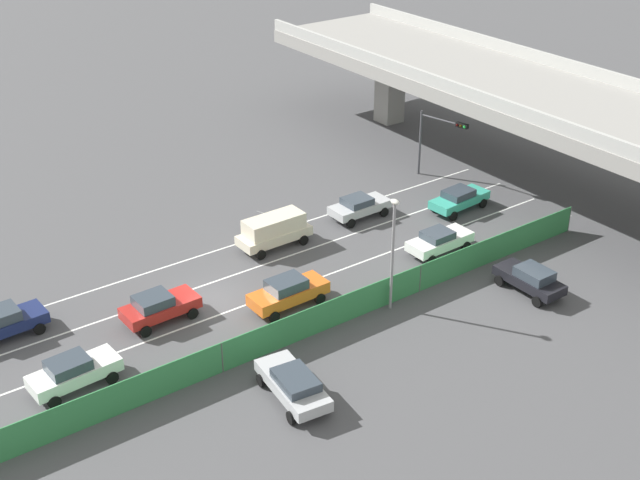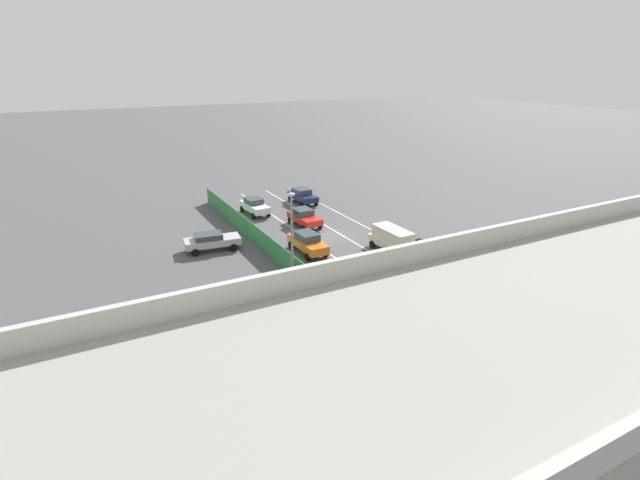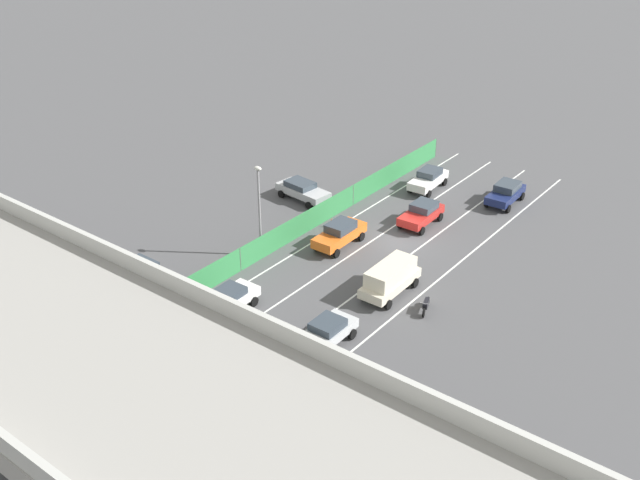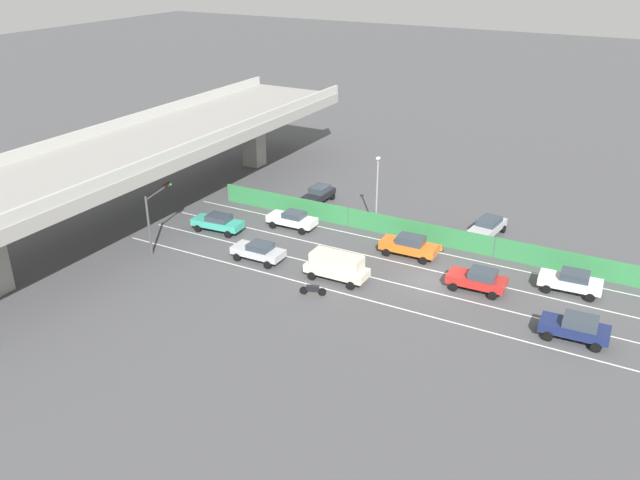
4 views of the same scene
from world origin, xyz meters
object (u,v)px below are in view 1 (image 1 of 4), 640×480
car_taxi_teal (459,198)px  car_hatchback_white (73,372)px  car_sedan_white (439,240)px  traffic_cone (281,330)px  street_lamp (393,243)px  car_taxi_orange (288,292)px  car_van_cream (274,230)px  car_sedan_navy (3,322)px  car_sedan_silver (359,206)px  parked_wagon_silver (293,384)px  motorcycle (255,222)px  car_sedan_red (159,306)px  traffic_light (438,133)px  parked_sedan_dark (530,279)px

car_taxi_teal → car_hatchback_white: size_ratio=1.04×
car_sedan_white → traffic_cone: 13.24m
car_taxi_teal → car_sedan_white: bearing=-55.1°
car_taxi_teal → street_lamp: street_lamp is taller
car_taxi_orange → car_taxi_teal: size_ratio=0.99×
car_van_cream → car_sedan_navy: (0.07, -17.12, -0.27)m
car_hatchback_white → car_taxi_teal: bearing=96.6°
car_sedan_silver → parked_wagon_silver: size_ratio=0.88×
motorcycle → car_taxi_orange: bearing=-21.5°
car_hatchback_white → parked_wagon_silver: size_ratio=0.92×
car_sedan_red → traffic_cone: size_ratio=5.77×
car_sedan_red → traffic_light: 26.01m
car_taxi_orange → car_sedan_silver: 12.09m
motorcycle → parked_sedan_dark: 18.33m
car_sedan_white → parked_sedan_dark: parked_sedan_dark is taller
car_sedan_silver → traffic_light: traffic_light is taller
car_sedan_white → car_sedan_silver: 6.92m
car_taxi_orange → car_hatchback_white: (0.00, -12.49, -0.03)m
car_sedan_navy → motorcycle: size_ratio=2.31×
car_hatchback_white → traffic_light: 32.48m
car_sedan_white → parked_sedan_dark: (6.56, 0.99, 0.03)m
traffic_light → car_taxi_teal: bearing=-25.0°
car_sedan_navy → parked_wagon_silver: 16.33m
car_van_cream → parked_wagon_silver: 15.42m
car_van_cream → car_sedan_white: bearing=49.5°
car_sedan_white → parked_wagon_silver: car_sedan_white is taller
car_sedan_silver → parked_sedan_dark: size_ratio=1.01×
car_taxi_teal → car_sedan_silver: bearing=-116.3°
car_taxi_orange → parked_wagon_silver: size_ratio=0.95×
car_taxi_teal → motorcycle: 14.17m
parked_sedan_dark → car_sedan_silver: bearing=-171.6°
traffic_light → street_lamp: (11.77, -14.26, 0.49)m
car_sedan_red → car_sedan_silver: 17.08m
parked_sedan_dark → traffic_light: (-15.18, 6.63, 2.73)m
car_sedan_white → car_taxi_orange: bearing=-91.8°
car_hatchback_white → street_lamp: street_lamp is taller
traffic_light → traffic_cone: (10.44, -20.72, -3.28)m
car_sedan_silver → car_hatchback_white: 23.60m
car_sedan_silver → car_van_cream: bearing=-89.2°
car_taxi_orange → traffic_cone: (2.18, -1.93, -0.61)m
car_hatchback_white → traffic_light: (-8.26, 31.29, 2.70)m
car_van_cream → car_sedan_white: car_van_cream is taller
car_sedan_silver → parked_sedan_dark: (13.42, 1.97, 0.04)m
traffic_cone → traffic_light: bearing=116.7°
car_taxi_orange → car_sedan_white: car_taxi_orange is taller
car_taxi_teal → motorcycle: (-5.94, -12.85, -0.41)m
car_sedan_navy → car_sedan_silver: bearing=90.4°
car_hatchback_white → motorcycle: 18.65m
car_sedan_white → car_hatchback_white: size_ratio=0.99×
car_van_cream → car_sedan_silver: bearing=90.8°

